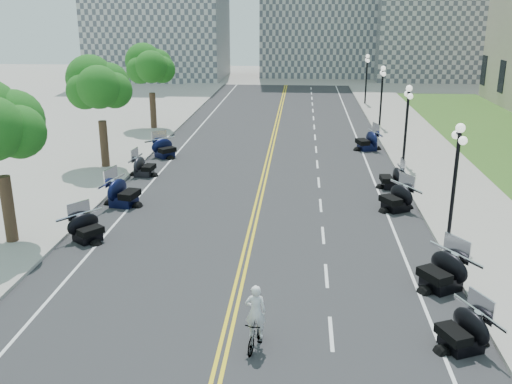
{
  "coord_description": "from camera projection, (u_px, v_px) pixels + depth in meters",
  "views": [
    {
      "loc": [
        2.13,
        -19.49,
        9.58
      ],
      "look_at": [
        0.24,
        3.8,
        2.0
      ],
      "focal_mm": 40.0,
      "sensor_mm": 36.0,
      "label": 1
    }
  ],
  "objects": [
    {
      "name": "ground",
      "position": [
        242.0,
        273.0,
        21.6
      ],
      "size": [
        160.0,
        160.0,
        0.0
      ],
      "primitive_type": "plane",
      "color": "gray"
    },
    {
      "name": "road",
      "position": [
        261.0,
        192.0,
        31.08
      ],
      "size": [
        16.0,
        90.0,
        0.01
      ],
      "primitive_type": "cube",
      "color": "#333335",
      "rests_on": "ground"
    },
    {
      "name": "centerline_yellow_a",
      "position": [
        259.0,
        192.0,
        31.09
      ],
      "size": [
        0.12,
        90.0,
        0.0
      ],
      "primitive_type": "cube",
      "color": "yellow",
      "rests_on": "road"
    },
    {
      "name": "centerline_yellow_b",
      "position": [
        263.0,
        192.0,
        31.07
      ],
      "size": [
        0.12,
        90.0,
        0.0
      ],
      "primitive_type": "cube",
      "color": "yellow",
      "rests_on": "road"
    },
    {
      "name": "edge_line_north",
      "position": [
        379.0,
        195.0,
        30.59
      ],
      "size": [
        0.12,
        90.0,
        0.0
      ],
      "primitive_type": "cube",
      "color": "white",
      "rests_on": "road"
    },
    {
      "name": "edge_line_south",
      "position": [
        146.0,
        189.0,
        31.57
      ],
      "size": [
        0.12,
        90.0,
        0.0
      ],
      "primitive_type": "cube",
      "color": "white",
      "rests_on": "road"
    },
    {
      "name": "lane_dash_5",
      "position": [
        331.0,
        333.0,
        17.56
      ],
      "size": [
        0.12,
        2.0,
        0.0
      ],
      "primitive_type": "cube",
      "color": "white",
      "rests_on": "road"
    },
    {
      "name": "lane_dash_6",
      "position": [
        326.0,
        276.0,
        21.35
      ],
      "size": [
        0.12,
        2.0,
        0.0
      ],
      "primitive_type": "cube",
      "color": "white",
      "rests_on": "road"
    },
    {
      "name": "lane_dash_7",
      "position": [
        323.0,
        235.0,
        25.15
      ],
      "size": [
        0.12,
        2.0,
        0.0
      ],
      "primitive_type": "cube",
      "color": "white",
      "rests_on": "road"
    },
    {
      "name": "lane_dash_8",
      "position": [
        321.0,
        205.0,
        28.94
      ],
      "size": [
        0.12,
        2.0,
        0.0
      ],
      "primitive_type": "cube",
      "color": "white",
      "rests_on": "road"
    },
    {
      "name": "lane_dash_9",
      "position": [
        319.0,
        182.0,
        32.73
      ],
      "size": [
        0.12,
        2.0,
        0.0
      ],
      "primitive_type": "cube",
      "color": "white",
      "rests_on": "road"
    },
    {
      "name": "lane_dash_10",
      "position": [
        317.0,
        164.0,
        36.52
      ],
      "size": [
        0.12,
        2.0,
        0.0
      ],
      "primitive_type": "cube",
      "color": "white",
      "rests_on": "road"
    },
    {
      "name": "lane_dash_11",
      "position": [
        316.0,
        149.0,
        40.32
      ],
      "size": [
        0.12,
        2.0,
        0.0
      ],
      "primitive_type": "cube",
      "color": "white",
      "rests_on": "road"
    },
    {
      "name": "lane_dash_12",
      "position": [
        315.0,
        137.0,
        44.11
      ],
      "size": [
        0.12,
        2.0,
        0.0
      ],
      "primitive_type": "cube",
      "color": "white",
      "rests_on": "road"
    },
    {
      "name": "lane_dash_13",
      "position": [
        314.0,
        127.0,
        47.9
      ],
      "size": [
        0.12,
        2.0,
        0.0
      ],
      "primitive_type": "cube",
      "color": "white",
      "rests_on": "road"
    },
    {
      "name": "lane_dash_14",
      "position": [
        314.0,
        118.0,
        51.69
      ],
      "size": [
        0.12,
        2.0,
        0.0
      ],
      "primitive_type": "cube",
      "color": "white",
      "rests_on": "road"
    },
    {
      "name": "lane_dash_15",
      "position": [
        313.0,
        111.0,
        55.48
      ],
      "size": [
        0.12,
        2.0,
        0.0
      ],
      "primitive_type": "cube",
      "color": "white",
      "rests_on": "road"
    },
    {
      "name": "lane_dash_16",
      "position": [
        312.0,
        104.0,
        59.28
      ],
      "size": [
        0.12,
        2.0,
        0.0
      ],
      "primitive_type": "cube",
      "color": "white",
      "rests_on": "road"
    },
    {
      "name": "lane_dash_17",
      "position": [
        312.0,
        98.0,
        63.07
      ],
      "size": [
        0.12,
        2.0,
        0.0
      ],
      "primitive_type": "cube",
      "color": "white",
      "rests_on": "road"
    },
    {
      "name": "lane_dash_18",
      "position": [
        311.0,
        93.0,
        66.86
      ],
      "size": [
        0.12,
        2.0,
        0.0
      ],
      "primitive_type": "cube",
      "color": "white",
      "rests_on": "road"
    },
    {
      "name": "lane_dash_19",
      "position": [
        311.0,
        88.0,
        70.65
      ],
      "size": [
        0.12,
        2.0,
        0.0
      ],
      "primitive_type": "cube",
      "color": "white",
      "rests_on": "road"
    },
    {
      "name": "sidewalk_north",
      "position": [
        458.0,
        195.0,
        30.25
      ],
      "size": [
        5.0,
        90.0,
        0.15
      ],
      "primitive_type": "cube",
      "color": "#9E9991",
      "rests_on": "ground"
    },
    {
      "name": "sidewalk_south",
      "position": [
        74.0,
        186.0,
        31.87
      ],
      "size": [
        5.0,
        90.0,
        0.15
      ],
      "primitive_type": "cube",
      "color": "#9E9991",
      "rests_on": "ground"
    },
    {
      "name": "street_lamp_2",
      "position": [
        454.0,
        182.0,
        23.93
      ],
      "size": [
        0.5,
        1.2,
        4.9
      ],
      "primitive_type": null,
      "color": "black",
      "rests_on": "sidewalk_north"
    },
    {
      "name": "street_lamp_3",
      "position": [
        406.0,
        126.0,
        35.31
      ],
      "size": [
        0.5,
        1.2,
        4.9
      ],
      "primitive_type": null,
      "color": "black",
      "rests_on": "sidewalk_north"
    },
    {
      "name": "street_lamp_4",
      "position": [
        381.0,
        97.0,
        46.69
      ],
      "size": [
        0.5,
        1.2,
        4.9
      ],
      "primitive_type": null,
      "color": "black",
      "rests_on": "sidewalk_north"
    },
    {
      "name": "street_lamp_5",
      "position": [
        366.0,
        79.0,
        58.06
      ],
      "size": [
        0.5,
        1.2,
        4.9
      ],
      "primitive_type": null,
      "color": "black",
      "rests_on": "sidewalk_north"
    },
    {
      "name": "tree_3",
      "position": [
        100.0,
        92.0,
        34.18
      ],
      "size": [
        4.8,
        4.8,
        9.2
      ],
      "primitive_type": null,
      "color": "#235619",
      "rests_on": "sidewalk_south"
    },
    {
      "name": "tree_4",
      "position": [
        151.0,
        71.0,
        45.56
      ],
      "size": [
        4.8,
        4.8,
        9.2
      ],
      "primitive_type": null,
      "color": "#235619",
      "rests_on": "sidewalk_south"
    },
    {
      "name": "motorcycle_n_4",
      "position": [
        463.0,
        328.0,
        16.61
      ],
      "size": [
        2.55,
        2.55,
        1.35
      ],
      "primitive_type": null,
      "rotation": [
        0.0,
        0.0,
        -1.15
      ],
      "color": "black",
      "rests_on": "road"
    },
    {
      "name": "motorcycle_n_5",
      "position": [
        442.0,
        269.0,
        20.17
      ],
      "size": [
        2.96,
        2.96,
        1.51
      ],
      "primitive_type": null,
      "rotation": [
        0.0,
        0.0,
        -1.02
      ],
      "color": "black",
      "rests_on": "road"
    },
    {
      "name": "motorcycle_n_7",
      "position": [
        396.0,
        196.0,
        28.05
      ],
      "size": [
        2.82,
        2.82,
        1.45
      ],
      "primitive_type": null,
      "rotation": [
        0.0,
        0.0,
        -1.05
      ],
      "color": "black",
      "rests_on": "road"
    },
    {
      "name": "motorcycle_n_8",
      "position": [
        392.0,
        177.0,
        31.52
      ],
      "size": [
        2.02,
        2.02,
        1.34
      ],
      "primitive_type": null,
      "rotation": [
        0.0,
        0.0,
        -1.51
      ],
      "color": "black",
      "rests_on": "road"
    },
    {
      "name": "motorcycle_n_10",
      "position": [
        367.0,
        140.0,
        39.97
      ],
      "size": [
        2.69,
        2.69,
        1.51
      ],
      "primitive_type": null,
      "rotation": [
        0.0,
        0.0,
        -1.28
      ],
      "color": "black",
      "rests_on": "road"
    },
    {
      "name": "motorcycle_s_6",
      "position": [
        87.0,
        226.0,
        24.37
      ],
      "size": [
        2.67,
        2.67,
        1.33
      ],
      "primitive_type": null,
      "rotation": [
        0.0,
        0.0,
        0.9
      ],
      "color": "black",
      "rests_on": "road"
    },
    {
      "name": "motorcycle_s_7",
      "position": [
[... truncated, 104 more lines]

